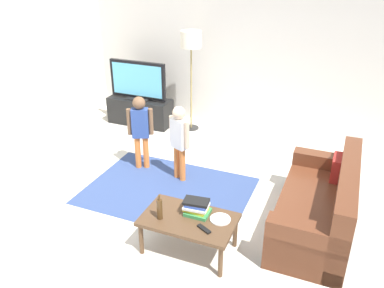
% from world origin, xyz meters
% --- Properties ---
extents(ground, '(7.80, 7.80, 0.00)m').
position_xyz_m(ground, '(0.00, 0.00, 0.00)').
color(ground, beige).
extents(wall_back, '(6.00, 0.12, 2.70)m').
position_xyz_m(wall_back, '(0.00, 3.00, 1.35)').
color(wall_back, silver).
rests_on(wall_back, ground).
extents(area_rug, '(2.20, 1.60, 0.01)m').
position_xyz_m(area_rug, '(-0.26, 0.35, 0.00)').
color(area_rug, '#33477A').
rests_on(area_rug, ground).
extents(tv_stand, '(1.20, 0.44, 0.50)m').
position_xyz_m(tv_stand, '(-1.77, 2.30, 0.24)').
color(tv_stand, black).
rests_on(tv_stand, ground).
extents(tv, '(1.10, 0.28, 0.71)m').
position_xyz_m(tv, '(-1.77, 2.28, 0.85)').
color(tv, black).
rests_on(tv, tv_stand).
extents(couch, '(0.80, 1.80, 0.86)m').
position_xyz_m(couch, '(1.77, 0.28, 0.29)').
color(couch, brown).
rests_on(couch, ground).
extents(floor_lamp, '(0.36, 0.36, 1.78)m').
position_xyz_m(floor_lamp, '(-0.79, 2.45, 1.54)').
color(floor_lamp, '#262626').
rests_on(floor_lamp, ground).
extents(child_near_tv, '(0.35, 0.22, 1.13)m').
position_xyz_m(child_near_tv, '(-0.90, 0.80, 0.68)').
color(child_near_tv, orange).
rests_on(child_near_tv, ground).
extents(child_center, '(0.35, 0.21, 1.11)m').
position_xyz_m(child_center, '(-0.24, 0.71, 0.67)').
color(child_center, orange).
rests_on(child_center, ground).
extents(coffee_table, '(1.00, 0.60, 0.42)m').
position_xyz_m(coffee_table, '(0.48, -0.64, 0.37)').
color(coffee_table, '#513823').
rests_on(coffee_table, ground).
extents(book_stack, '(0.29, 0.23, 0.16)m').
position_xyz_m(book_stack, '(0.52, -0.53, 0.50)').
color(book_stack, '#388C4C').
rests_on(book_stack, coffee_table).
extents(bottle, '(0.06, 0.06, 0.29)m').
position_xyz_m(bottle, '(0.20, -0.76, 0.54)').
color(bottle, '#4C3319').
rests_on(bottle, coffee_table).
extents(tv_remote, '(0.17, 0.12, 0.02)m').
position_xyz_m(tv_remote, '(0.70, -0.76, 0.43)').
color(tv_remote, black).
rests_on(tv_remote, coffee_table).
extents(plate, '(0.22, 0.22, 0.02)m').
position_xyz_m(plate, '(0.80, -0.54, 0.43)').
color(plate, white).
rests_on(plate, coffee_table).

